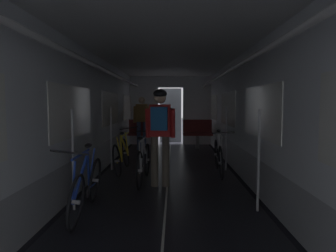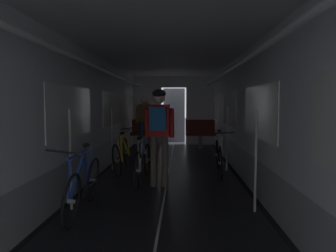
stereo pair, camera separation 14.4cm
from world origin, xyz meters
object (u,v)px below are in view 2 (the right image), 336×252
object	(u,v)px
person_cyclist_aisle	(159,127)
person_standing_near_bench	(144,119)
bench_seat_far_left	(146,131)
bicycle_white	(219,156)
bench_seat_far_right	(200,131)
bicycle_blue	(83,186)
bicycle_silver_in_aisle	(143,162)
bicycle_yellow	(122,154)

from	to	relation	value
person_cyclist_aisle	person_standing_near_bench	distance (m)	4.43
bench_seat_far_left	bicycle_white	distance (m)	4.23
bench_seat_far_right	person_cyclist_aisle	distance (m)	4.88
bicycle_blue	bench_seat_far_right	bearing A→B (deg)	72.43
bench_seat_far_right	bicycle_silver_in_aisle	bearing A→B (deg)	-106.72
bicycle_yellow	person_cyclist_aisle	bearing A→B (deg)	-53.07
bicycle_white	bench_seat_far_left	bearing A→B (deg)	117.61
bicycle_yellow	person_cyclist_aisle	xyz separation A→B (m)	(0.88, -1.17, 0.69)
bicycle_yellow	bench_seat_far_left	bearing A→B (deg)	88.32
bicycle_blue	person_standing_near_bench	world-z (taller)	person_standing_near_bench
bicycle_yellow	bicycle_silver_in_aisle	world-z (taller)	bicycle_yellow
bicycle_blue	person_cyclist_aisle	size ratio (longest dim) A/B	0.98
bicycle_white	person_standing_near_bench	distance (m)	3.94
bench_seat_far_right	bicycle_blue	bearing A→B (deg)	-107.57
bicycle_blue	bicycle_white	world-z (taller)	bicycle_blue
bicycle_yellow	person_cyclist_aisle	size ratio (longest dim) A/B	0.98
bench_seat_far_left	person_cyclist_aisle	distance (m)	4.83
bicycle_blue	person_standing_near_bench	bearing A→B (deg)	88.55
bench_seat_far_right	bicycle_white	size ratio (longest dim) A/B	0.58
bench_seat_far_left	bicycle_silver_in_aisle	size ratio (longest dim) A/B	0.58
bicycle_yellow	person_standing_near_bench	bearing A→B (deg)	88.07
bicycle_white	bicycle_blue	bearing A→B (deg)	-131.34
bicycle_white	bench_seat_far_right	bearing A→B (deg)	92.44
bicycle_yellow	bicycle_blue	xyz separation A→B (m)	(-0.04, -2.57, 0.00)
bicycle_blue	person_cyclist_aisle	bearing A→B (deg)	56.64
bicycle_yellow	bicycle_white	bearing A→B (deg)	-4.96
bicycle_blue	bicycle_white	size ratio (longest dim) A/B	1.00
bench_seat_far_left	bicycle_white	world-z (taller)	bench_seat_far_left
bicycle_white	person_cyclist_aisle	world-z (taller)	person_cyclist_aisle
bicycle_silver_in_aisle	bicycle_white	bearing A→B (deg)	25.82
bicycle_yellow	person_standing_near_bench	distance (m)	3.25
bicycle_blue	bicycle_silver_in_aisle	size ratio (longest dim) A/B	1.00
bicycle_white	person_standing_near_bench	size ratio (longest dim) A/B	1.00
person_cyclist_aisle	bicycle_silver_in_aisle	size ratio (longest dim) A/B	1.02
bicycle_white	bicycle_silver_in_aisle	distance (m)	1.67
person_cyclist_aisle	bicycle_silver_in_aisle	distance (m)	0.80
bicycle_silver_in_aisle	bench_seat_far_left	bearing A→B (deg)	95.81
bench_seat_far_right	bicycle_silver_in_aisle	distance (m)	4.68
bicycle_yellow	bicycle_white	world-z (taller)	bicycle_yellow
bench_seat_far_left	bicycle_white	xyz separation A→B (m)	(1.96, -3.75, -0.18)
person_standing_near_bench	bench_seat_far_left	bearing A→B (deg)	90.41
bench_seat_far_left	bicycle_silver_in_aisle	bearing A→B (deg)	-84.19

